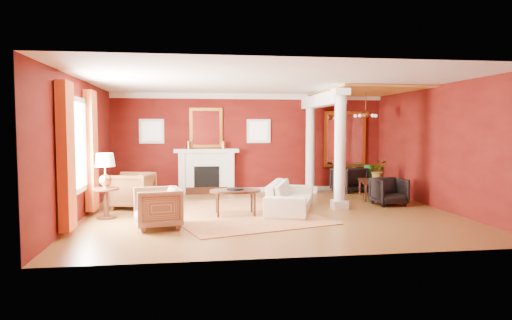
{
  "coord_description": "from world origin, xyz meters",
  "views": [
    {
      "loc": [
        -1.7,
        -9.9,
        1.89
      ],
      "look_at": [
        -0.24,
        0.55,
        1.15
      ],
      "focal_mm": 32.0,
      "sensor_mm": 36.0,
      "label": 1
    }
  ],
  "objects": [
    {
      "name": "side_table",
      "position": [
        -3.5,
        -0.11,
        0.9
      ],
      "size": [
        0.55,
        0.55,
        1.37
      ],
      "rotation": [
        0.0,
        0.0,
        -0.14
      ],
      "color": "black",
      "rests_on": "ground"
    },
    {
      "name": "column_back",
      "position": [
        1.7,
        3.0,
        1.43
      ],
      "size": [
        0.36,
        0.36,
        2.8
      ],
      "color": "white",
      "rests_on": "ground"
    },
    {
      "name": "coffee_table",
      "position": [
        -0.79,
        -0.15,
        0.51
      ],
      "size": [
        1.11,
        1.11,
        0.56
      ],
      "rotation": [
        0.0,
        0.0,
        0.09
      ],
      "color": "black",
      "rests_on": "ground"
    },
    {
      "name": "left_window",
      "position": [
        -3.89,
        -0.6,
        1.42
      ],
      "size": [
        0.21,
        2.55,
        2.6
      ],
      "color": "white",
      "rests_on": "room_shell"
    },
    {
      "name": "column_front",
      "position": [
        1.7,
        0.3,
        1.43
      ],
      "size": [
        0.36,
        0.36,
        2.8
      ],
      "color": "white",
      "rests_on": "ground"
    },
    {
      "name": "armchair_leopard",
      "position": [
        -3.13,
        1.08,
        0.47
      ],
      "size": [
        1.05,
        1.09,
        0.93
      ],
      "primitive_type": "imported",
      "rotation": [
        0.0,
        0.0,
        -1.82
      ],
      "color": "black",
      "rests_on": "ground"
    },
    {
      "name": "header_beam",
      "position": [
        1.7,
        1.9,
        2.62
      ],
      "size": [
        0.3,
        3.2,
        0.32
      ],
      "primitive_type": "cube",
      "color": "white",
      "rests_on": "column_front"
    },
    {
      "name": "dining_mirror",
      "position": [
        2.9,
        3.45,
        1.55
      ],
      "size": [
        1.3,
        0.07,
        1.7
      ],
      "color": "gold",
      "rests_on": "room_shell"
    },
    {
      "name": "armchair_stripe",
      "position": [
        -2.36,
        -1.19,
        0.42
      ],
      "size": [
        0.92,
        0.96,
        0.85
      ],
      "primitive_type": "imported",
      "rotation": [
        0.0,
        0.0,
        -1.37
      ],
      "color": "tan",
      "rests_on": "ground"
    },
    {
      "name": "amber_ceiling",
      "position": [
        2.85,
        1.75,
        2.87
      ],
      "size": [
        2.3,
        3.4,
        0.04
      ],
      "primitive_type": "cube",
      "color": "gold",
      "rests_on": "room_shell"
    },
    {
      "name": "dining_table",
      "position": [
        3.16,
        1.67,
        0.38
      ],
      "size": [
        0.8,
        1.45,
        0.76
      ],
      "primitive_type": "imported",
      "rotation": [
        0.0,
        0.0,
        1.33
      ],
      "color": "black",
      "rests_on": "ground"
    },
    {
      "name": "sofa",
      "position": [
        0.51,
        0.21,
        0.44
      ],
      "size": [
        1.35,
        2.36,
        0.88
      ],
      "primitive_type": "imported",
      "rotation": [
        0.0,
        0.0,
        1.25
      ],
      "color": "#ECE3C6",
      "rests_on": "ground"
    },
    {
      "name": "crown_trim",
      "position": [
        0.0,
        3.46,
        2.82
      ],
      "size": [
        8.0,
        0.08,
        0.16
      ],
      "primitive_type": "cube",
      "color": "white",
      "rests_on": "room_shell"
    },
    {
      "name": "fireplace",
      "position": [
        -1.3,
        3.32,
        0.65
      ],
      "size": [
        1.85,
        0.42,
        1.29
      ],
      "color": "white",
      "rests_on": "ground"
    },
    {
      "name": "coffee_book",
      "position": [
        -0.84,
        -0.15,
        0.66
      ],
      "size": [
        0.14,
        0.09,
        0.21
      ],
      "primitive_type": "imported",
      "rotation": [
        0.0,
        0.0,
        0.5
      ],
      "color": "black",
      "rests_on": "coffee_table"
    },
    {
      "name": "potted_plant",
      "position": [
        3.23,
        1.67,
        0.98
      ],
      "size": [
        0.68,
        0.7,
        0.43
      ],
      "primitive_type": "imported",
      "rotation": [
        0.0,
        0.0,
        -0.41
      ],
      "color": "#26591E",
      "rests_on": "dining_table"
    },
    {
      "name": "chandelier",
      "position": [
        2.9,
        1.8,
        2.25
      ],
      "size": [
        0.6,
        0.62,
        0.75
      ],
      "color": "#AD7236",
      "rests_on": "room_shell"
    },
    {
      "name": "dining_chair_far",
      "position": [
        2.87,
        3.0,
        0.41
      ],
      "size": [
        1.01,
        0.98,
        0.81
      ],
      "primitive_type": "imported",
      "rotation": [
        0.0,
        0.0,
        3.52
      ],
      "color": "black",
      "rests_on": "ground"
    },
    {
      "name": "ground",
      "position": [
        0.0,
        0.0,
        0.0
      ],
      "size": [
        8.0,
        8.0,
        0.0
      ],
      "primitive_type": "plane",
      "color": "brown",
      "rests_on": "ground"
    },
    {
      "name": "room_shell",
      "position": [
        0.0,
        0.0,
        2.02
      ],
      "size": [
        8.04,
        7.04,
        2.92
      ],
      "color": "#61130D",
      "rests_on": "ground"
    },
    {
      "name": "dining_chair_near",
      "position": [
        3.07,
        0.63,
        0.37
      ],
      "size": [
        0.77,
        0.73,
        0.74
      ],
      "primitive_type": "imported",
      "rotation": [
        0.0,
        0.0,
        0.08
      ],
      "color": "black",
      "rests_on": "ground"
    },
    {
      "name": "flank_window_left",
      "position": [
        -2.85,
        3.46,
        1.8
      ],
      "size": [
        0.7,
        0.07,
        0.7
      ],
      "color": "white",
      "rests_on": "room_shell"
    },
    {
      "name": "rug",
      "position": [
        -0.76,
        0.05,
        0.01
      ],
      "size": [
        3.97,
        4.62,
        0.02
      ],
      "primitive_type": "cube",
      "rotation": [
        0.0,
        0.0,
        0.3
      ],
      "color": "maroon",
      "rests_on": "ground"
    },
    {
      "name": "overmantel_mirror",
      "position": [
        -1.3,
        3.45,
        1.9
      ],
      "size": [
        0.95,
        0.07,
        1.15
      ],
      "color": "gold",
      "rests_on": "fireplace"
    },
    {
      "name": "flank_window_right",
      "position": [
        0.25,
        3.46,
        1.8
      ],
      "size": [
        0.7,
        0.07,
        0.7
      ],
      "color": "white",
      "rests_on": "room_shell"
    },
    {
      "name": "base_trim",
      "position": [
        0.0,
        3.46,
        0.06
      ],
      "size": [
        8.0,
        0.08,
        0.12
      ],
      "primitive_type": "cube",
      "color": "white",
      "rests_on": "ground"
    },
    {
      "name": "green_urn",
      "position": [
        3.5,
        3.0,
        0.32
      ],
      "size": [
        0.34,
        0.34,
        0.81
      ],
      "color": "#143F19",
      "rests_on": "ground"
    }
  ]
}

